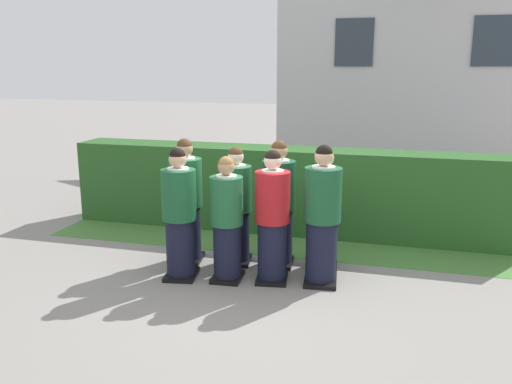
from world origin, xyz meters
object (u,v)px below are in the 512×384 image
object	(u,v)px
student_front_row_1	(227,222)
student_rear_row_2	(279,207)
student_in_red_blazer	(272,220)
student_rear_row_0	(186,204)
student_rear_row_1	(236,209)
student_front_row_0	(180,217)
student_front_row_3	(322,219)
student_rear_row_3	(324,212)

from	to	relation	value
student_front_row_1	student_rear_row_2	xyz separation A→B (m)	(0.49, 0.66, 0.06)
student_in_red_blazer	student_rear_row_0	distance (m)	1.32
student_in_red_blazer	student_rear_row_1	world-z (taller)	student_in_red_blazer
student_front_row_0	student_front_row_1	world-z (taller)	student_front_row_0
student_front_row_3	student_rear_row_1	size ratio (longest dim) A/B	1.08
student_in_red_blazer	student_rear_row_2	world-z (taller)	student_rear_row_2
student_front_row_3	student_rear_row_2	size ratio (longest dim) A/B	1.02
student_front_row_0	student_in_red_blazer	size ratio (longest dim) A/B	1.00
student_rear_row_2	student_rear_row_3	world-z (taller)	student_rear_row_2
student_front_row_0	student_front_row_1	bearing A→B (deg)	7.66
student_rear_row_2	student_rear_row_3	distance (m)	0.59
student_front_row_0	student_rear_row_3	size ratio (longest dim) A/B	1.03
student_front_row_0	student_rear_row_3	xyz separation A→B (m)	(1.66, 0.80, -0.02)
student_rear_row_0	student_front_row_3	bearing A→B (deg)	-8.69
student_front_row_0	student_front_row_3	distance (m)	1.73
student_in_red_blazer	student_rear_row_0	bearing A→B (deg)	163.94
student_front_row_1	student_front_row_3	size ratio (longest dim) A/B	0.91
student_rear_row_1	student_rear_row_2	distance (m)	0.56
student_front_row_0	student_rear_row_1	bearing A→B (deg)	51.92
student_rear_row_2	student_front_row_3	bearing A→B (deg)	-35.96
student_front_row_0	student_front_row_3	bearing A→B (deg)	9.16
student_front_row_0	student_front_row_3	xyz separation A→B (m)	(1.71, 0.28, 0.03)
student_rear_row_0	student_rear_row_1	bearing A→B (deg)	8.77
student_front_row_3	student_rear_row_0	bearing A→B (deg)	171.31
student_rear_row_0	student_front_row_0	bearing A→B (deg)	-75.46
student_rear_row_0	student_rear_row_3	size ratio (longest dim) A/B	1.05
student_rear_row_3	student_front_row_1	bearing A→B (deg)	-146.08
student_rear_row_1	student_rear_row_3	xyz separation A→B (m)	(1.14, 0.14, 0.01)
student_rear_row_1	student_in_red_blazer	bearing A→B (deg)	-37.76
student_front_row_3	student_front_row_0	bearing A→B (deg)	-170.84
student_front_row_0	student_rear_row_3	distance (m)	1.85
student_front_row_1	student_rear_row_2	bearing A→B (deg)	53.35
student_front_row_3	student_rear_row_0	xyz separation A→B (m)	(-1.86, 0.28, -0.01)
student_front_row_0	student_front_row_1	size ratio (longest dim) A/B	1.06
student_rear_row_1	student_rear_row_2	xyz separation A→B (m)	(0.55, 0.08, 0.05)
student_front_row_1	student_rear_row_1	world-z (taller)	student_rear_row_1
student_in_red_blazer	student_rear_row_1	size ratio (longest dim) A/B	1.04
student_rear_row_0	student_front_row_1	bearing A→B (deg)	-33.48
student_front_row_1	student_in_red_blazer	xyz separation A→B (m)	(0.54, 0.12, 0.04)
student_rear_row_2	student_front_row_1	bearing A→B (deg)	-126.65
student_front_row_0	student_rear_row_2	distance (m)	1.30
student_front_row_1	student_rear_row_2	size ratio (longest dim) A/B	0.93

